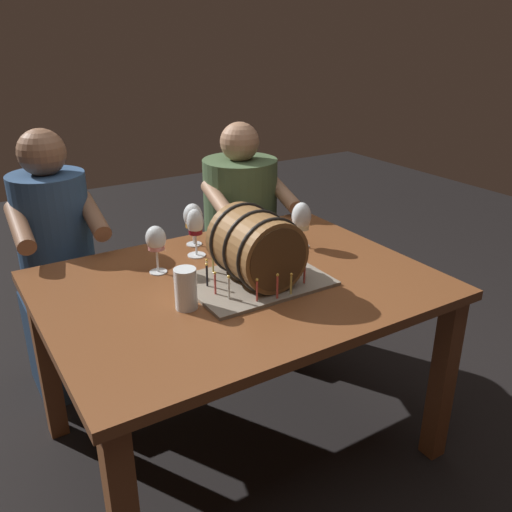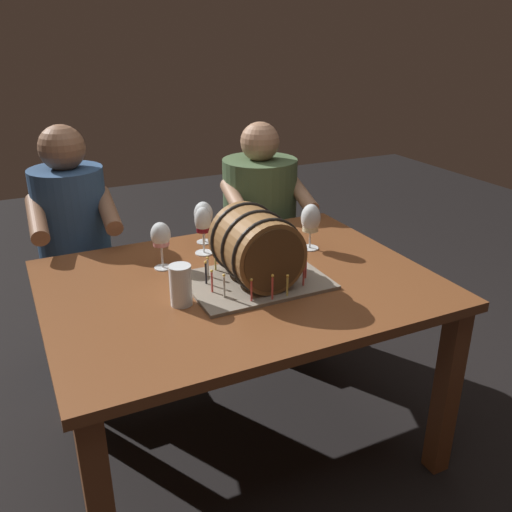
# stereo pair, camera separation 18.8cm
# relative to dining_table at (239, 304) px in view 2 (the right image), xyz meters

# --- Properties ---
(ground_plane) EXTENTS (8.00, 8.00, 0.00)m
(ground_plane) POSITION_rel_dining_table_xyz_m (0.00, 0.00, -0.62)
(ground_plane) COLOR black
(dining_table) EXTENTS (1.34, 1.02, 0.72)m
(dining_table) POSITION_rel_dining_table_xyz_m (0.00, 0.00, 0.00)
(dining_table) COLOR brown
(dining_table) RESTS_ON ground
(barrel_cake) EXTENTS (0.48, 0.35, 0.27)m
(barrel_cake) POSITION_rel_dining_table_xyz_m (0.05, -0.04, 0.22)
(barrel_cake) COLOR gray
(barrel_cake) RESTS_ON dining_table
(wine_glass_red) EXTENTS (0.07, 0.07, 0.19)m
(wine_glass_red) POSITION_rel_dining_table_xyz_m (-0.02, 0.28, 0.23)
(wine_glass_red) COLOR white
(wine_glass_red) RESTS_ON dining_table
(wine_glass_white) EXTENTS (0.08, 0.08, 0.19)m
(wine_glass_white) POSITION_rel_dining_table_xyz_m (0.38, 0.15, 0.22)
(wine_glass_white) COLOR white
(wine_glass_white) RESTS_ON dining_table
(wine_glass_rose) EXTENTS (0.07, 0.07, 0.18)m
(wine_glass_rose) POSITION_rel_dining_table_xyz_m (-0.21, 0.22, 0.22)
(wine_glass_rose) COLOR white
(wine_glass_rose) RESTS_ON dining_table
(wine_glass_amber) EXTENTS (0.08, 0.08, 0.18)m
(wine_glass_amber) POSITION_rel_dining_table_xyz_m (0.02, 0.40, 0.21)
(wine_glass_amber) COLOR white
(wine_glass_amber) RESTS_ON dining_table
(beer_pint) EXTENTS (0.07, 0.07, 0.14)m
(beer_pint) POSITION_rel_dining_table_xyz_m (-0.24, -0.09, 0.16)
(beer_pint) COLOR white
(beer_pint) RESTS_ON dining_table
(person_seated_left) EXTENTS (0.36, 0.46, 1.18)m
(person_seated_left) POSITION_rel_dining_table_xyz_m (-0.45, 0.76, -0.09)
(person_seated_left) COLOR #1B2D46
(person_seated_left) RESTS_ON ground
(person_seated_right) EXTENTS (0.45, 0.52, 1.13)m
(person_seated_right) POSITION_rel_dining_table_xyz_m (0.45, 0.76, -0.09)
(person_seated_right) COLOR #2A3A24
(person_seated_right) RESTS_ON ground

